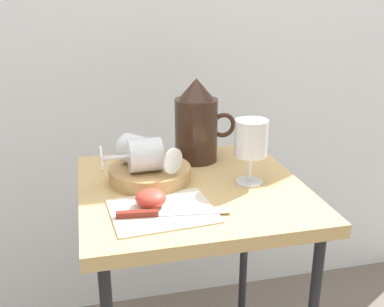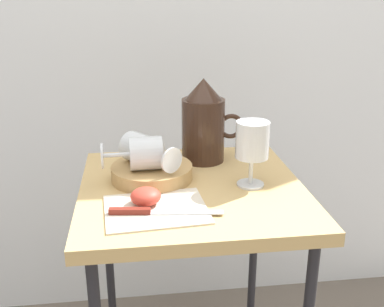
% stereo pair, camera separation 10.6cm
% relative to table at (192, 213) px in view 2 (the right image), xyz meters
% --- Properties ---
extents(curtain_drape, '(2.40, 0.03, 2.11)m').
position_rel_table_xyz_m(curtain_drape, '(0.00, 0.56, 0.42)').
color(curtain_drape, white).
rests_on(curtain_drape, ground_plane).
extents(table, '(0.52, 0.52, 0.71)m').
position_rel_table_xyz_m(table, '(0.00, 0.00, 0.00)').
color(table, tan).
rests_on(table, ground_plane).
extents(linen_napkin, '(0.22, 0.19, 0.00)m').
position_rel_table_xyz_m(linen_napkin, '(-0.09, -0.12, 0.07)').
color(linen_napkin, beige).
rests_on(linen_napkin, table).
extents(basket_tray, '(0.20, 0.20, 0.03)m').
position_rel_table_xyz_m(basket_tray, '(-0.09, 0.05, 0.09)').
color(basket_tray, tan).
rests_on(basket_tray, table).
extents(pitcher, '(0.17, 0.11, 0.22)m').
position_rel_table_xyz_m(pitcher, '(0.05, 0.17, 0.16)').
color(pitcher, '#382319').
rests_on(pitcher, table).
extents(wine_glass_upright, '(0.08, 0.08, 0.16)m').
position_rel_table_xyz_m(wine_glass_upright, '(0.14, -0.02, 0.18)').
color(wine_glass_upright, silver).
rests_on(wine_glass_upright, table).
extents(wine_glass_tipped_near, '(0.14, 0.08, 0.08)m').
position_rel_table_xyz_m(wine_glass_tipped_near, '(-0.11, 0.03, 0.15)').
color(wine_glass_tipped_near, silver).
rests_on(wine_glass_tipped_near, basket_tray).
extents(wine_glass_tipped_far, '(0.15, 0.16, 0.07)m').
position_rel_table_xyz_m(wine_glass_tipped_far, '(-0.11, 0.06, 0.14)').
color(wine_glass_tipped_far, silver).
rests_on(wine_glass_tipped_far, basket_tray).
extents(apple_half_left, '(0.07, 0.07, 0.04)m').
position_rel_table_xyz_m(apple_half_left, '(-0.11, -0.09, 0.09)').
color(apple_half_left, '#CC3D2D').
rests_on(apple_half_left, linen_napkin).
extents(knife, '(0.23, 0.04, 0.01)m').
position_rel_table_xyz_m(knife, '(-0.11, -0.14, 0.08)').
color(knife, silver).
rests_on(knife, linen_napkin).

